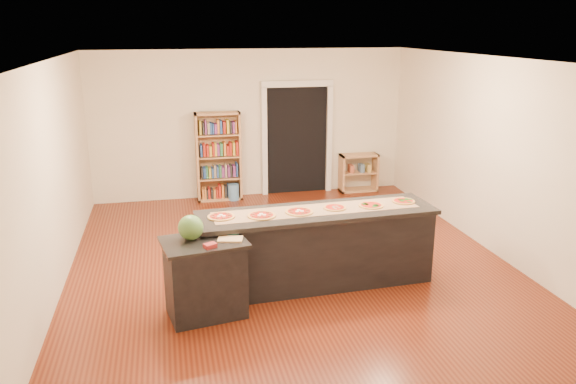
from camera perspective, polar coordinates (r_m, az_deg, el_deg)
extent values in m
cube|color=#EDE0C7|center=(7.46, 0.33, 2.52)|extent=(6.00, 7.00, 2.80)
cube|color=#622410|center=(7.91, 0.31, -7.34)|extent=(6.00, 7.00, 0.01)
cube|color=white|center=(7.25, 0.35, 13.30)|extent=(6.00, 7.00, 0.01)
cube|color=black|center=(11.05, 0.89, 5.28)|extent=(1.20, 0.02, 2.10)
cube|color=silver|center=(10.87, -2.40, 5.08)|extent=(0.10, 0.08, 2.10)
cube|color=silver|center=(11.17, 4.20, 5.36)|extent=(0.10, 0.08, 2.10)
cube|color=silver|center=(10.84, 0.97, 10.94)|extent=(1.40, 0.08, 0.12)
cube|color=black|center=(7.20, 2.92, -5.83)|extent=(2.92, 0.73, 0.94)
cube|color=black|center=(7.03, 2.98, -2.10)|extent=(3.00, 0.81, 0.05)
cube|color=black|center=(6.53, -8.40, -8.78)|extent=(0.84, 0.59, 0.87)
cube|color=black|center=(6.35, -8.57, -5.07)|extent=(0.92, 0.67, 0.04)
cube|color=tan|center=(10.67, -7.07, 3.58)|extent=(0.84, 0.30, 1.68)
cube|color=tan|center=(11.36, 7.17, 1.98)|extent=(0.75, 0.32, 0.75)
cylinder|color=#578DC2|center=(10.77, -5.56, -0.01)|extent=(0.21, 0.21, 0.31)
cube|color=#986F4E|center=(7.04, 2.91, -1.81)|extent=(2.63, 0.59, 0.00)
sphere|color=#144214|center=(6.35, -9.85, -3.57)|extent=(0.28, 0.28, 0.28)
cube|color=tan|center=(6.32, -5.89, -4.78)|extent=(0.31, 0.24, 0.02)
cube|color=maroon|center=(6.13, -7.91, -5.41)|extent=(0.16, 0.14, 0.05)
cylinder|color=#195966|center=(6.49, -5.67, -4.02)|extent=(0.16, 0.16, 0.06)
cylinder|color=#B28344|center=(6.80, -6.81, -2.49)|extent=(0.33, 0.33, 0.02)
cylinder|color=#A5190C|center=(6.80, -6.81, -2.42)|extent=(0.27, 0.27, 0.00)
cylinder|color=#B28344|center=(6.80, -2.70, -2.40)|extent=(0.33, 0.33, 0.02)
cylinder|color=#A5190C|center=(6.80, -2.70, -2.33)|extent=(0.27, 0.27, 0.00)
cylinder|color=#B28344|center=(6.93, 1.14, -2.01)|extent=(0.33, 0.33, 0.02)
cylinder|color=#A5190C|center=(6.93, 1.14, -1.94)|extent=(0.27, 0.27, 0.00)
cylinder|color=#B28344|center=(7.10, 4.78, -1.60)|extent=(0.28, 0.28, 0.02)
cylinder|color=#A5190C|center=(7.10, 4.78, -1.53)|extent=(0.23, 0.23, 0.00)
cylinder|color=#B28344|center=(7.25, 8.43, -1.35)|extent=(0.30, 0.30, 0.02)
cylinder|color=#A5190C|center=(7.25, 8.43, -1.28)|extent=(0.25, 0.25, 0.00)
cylinder|color=#B28344|center=(7.49, 11.64, -0.93)|extent=(0.30, 0.30, 0.02)
cylinder|color=#A5190C|center=(7.49, 11.65, -0.86)|extent=(0.24, 0.24, 0.00)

